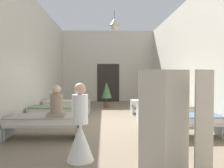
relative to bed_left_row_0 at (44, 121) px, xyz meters
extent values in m
cube|color=#7A6B56|center=(1.84, 1.90, -0.49)|extent=(6.39, 14.10, 0.10)
cube|color=beige|center=(1.84, 8.75, 1.82)|extent=(6.19, 0.20, 4.52)
cube|color=beige|center=(-1.15, 1.90, 1.82)|extent=(0.20, 13.50, 4.52)
cube|color=beige|center=(4.84, 1.90, 1.82)|extent=(0.20, 13.50, 4.52)
cube|color=#2D2823|center=(1.84, 8.63, 0.76)|extent=(1.40, 0.06, 2.40)
cylinder|color=brown|center=(2.03, 4.26, 3.91)|extent=(0.02, 0.02, 0.34)
cone|color=beige|center=(2.03, 4.26, 3.58)|extent=(0.44, 0.44, 0.28)
sphere|color=beige|center=(2.03, 4.26, 3.36)|extent=(0.28, 0.28, 0.28)
cylinder|color=#B7BCC1|center=(-0.87, -0.36, -0.27)|extent=(0.03, 0.03, 0.34)
cylinder|color=#B7BCC1|center=(-0.87, 0.36, -0.27)|extent=(0.03, 0.03, 0.34)
cylinder|color=#B7BCC1|center=(0.87, -0.36, -0.27)|extent=(0.03, 0.03, 0.34)
cylinder|color=#B7BCC1|center=(0.87, 0.36, -0.27)|extent=(0.03, 0.03, 0.34)
cube|color=#B7BCC1|center=(0.00, 0.00, -0.06)|extent=(1.90, 0.84, 0.07)
cube|color=#B7BCC1|center=(-0.93, 0.00, -0.15)|extent=(0.04, 0.84, 0.57)
cube|color=#B7BCC1|center=(0.93, 0.00, -0.15)|extent=(0.04, 0.84, 0.57)
cube|color=silver|center=(0.00, 0.00, 0.04)|extent=(1.82, 0.78, 0.14)
cube|color=#9E9E93|center=(0.00, 0.00, 0.12)|extent=(1.86, 0.82, 0.02)
cylinder|color=#B7BCC1|center=(2.82, -0.36, -0.27)|extent=(0.03, 0.03, 0.34)
cylinder|color=#B7BCC1|center=(2.82, 0.36, -0.27)|extent=(0.03, 0.03, 0.34)
cylinder|color=#B7BCC1|center=(4.56, -0.36, -0.27)|extent=(0.03, 0.03, 0.34)
cylinder|color=#B7BCC1|center=(4.56, 0.36, -0.27)|extent=(0.03, 0.03, 0.34)
cube|color=#B7BCC1|center=(3.69, 0.00, -0.06)|extent=(1.90, 0.84, 0.07)
cube|color=#B7BCC1|center=(2.76, 0.00, -0.15)|extent=(0.04, 0.84, 0.57)
cube|color=#B7BCC1|center=(4.62, 0.00, -0.15)|extent=(0.04, 0.84, 0.57)
cube|color=silver|center=(3.69, 0.00, 0.04)|extent=(1.82, 0.78, 0.14)
cube|color=slate|center=(3.69, 0.00, 0.12)|extent=(1.86, 0.82, 0.02)
cylinder|color=#B7BCC1|center=(-0.87, 1.54, -0.27)|extent=(0.03, 0.03, 0.34)
cylinder|color=#B7BCC1|center=(-0.87, 2.26, -0.27)|extent=(0.03, 0.03, 0.34)
cylinder|color=#B7BCC1|center=(0.87, 1.54, -0.27)|extent=(0.03, 0.03, 0.34)
cylinder|color=#B7BCC1|center=(0.87, 2.26, -0.27)|extent=(0.03, 0.03, 0.34)
cube|color=#B7BCC1|center=(0.00, 1.90, -0.06)|extent=(1.90, 0.84, 0.07)
cube|color=#B7BCC1|center=(-0.93, 1.90, -0.15)|extent=(0.04, 0.84, 0.57)
cube|color=#B7BCC1|center=(0.93, 1.90, -0.15)|extent=(0.04, 0.84, 0.57)
cube|color=silver|center=(0.00, 1.90, 0.04)|extent=(1.82, 0.78, 0.14)
cube|color=slate|center=(0.00, 1.90, 0.12)|extent=(1.86, 0.82, 0.02)
cylinder|color=#B7BCC1|center=(2.82, 1.54, -0.27)|extent=(0.03, 0.03, 0.34)
cylinder|color=#B7BCC1|center=(2.82, 2.26, -0.27)|extent=(0.03, 0.03, 0.34)
cylinder|color=#B7BCC1|center=(4.56, 1.54, -0.27)|extent=(0.03, 0.03, 0.34)
cylinder|color=#B7BCC1|center=(4.56, 2.26, -0.27)|extent=(0.03, 0.03, 0.34)
cube|color=#B7BCC1|center=(3.69, 1.90, -0.06)|extent=(1.90, 0.84, 0.07)
cube|color=#B7BCC1|center=(2.76, 1.90, -0.15)|extent=(0.04, 0.84, 0.57)
cube|color=#B7BCC1|center=(4.62, 1.90, -0.15)|extent=(0.04, 0.84, 0.57)
cube|color=silver|center=(3.69, 1.90, 0.04)|extent=(1.82, 0.78, 0.14)
cube|color=slate|center=(3.69, 1.90, 0.12)|extent=(1.86, 0.82, 0.02)
cylinder|color=#B7BCC1|center=(-0.87, 3.44, -0.27)|extent=(0.03, 0.03, 0.34)
cylinder|color=#B7BCC1|center=(-0.87, 4.16, -0.27)|extent=(0.03, 0.03, 0.34)
cylinder|color=#B7BCC1|center=(0.87, 3.44, -0.27)|extent=(0.03, 0.03, 0.34)
cylinder|color=#B7BCC1|center=(0.87, 4.16, -0.27)|extent=(0.03, 0.03, 0.34)
cube|color=#B7BCC1|center=(0.00, 3.80, -0.06)|extent=(1.90, 0.84, 0.07)
cube|color=#B7BCC1|center=(-0.93, 3.80, -0.15)|extent=(0.04, 0.84, 0.57)
cube|color=#B7BCC1|center=(0.93, 3.80, -0.15)|extent=(0.04, 0.84, 0.57)
cube|color=silver|center=(0.00, 3.80, 0.04)|extent=(1.82, 0.78, 0.14)
cube|color=beige|center=(0.00, 3.80, 0.12)|extent=(1.86, 0.82, 0.02)
cylinder|color=#B7BCC1|center=(2.82, 3.44, -0.27)|extent=(0.03, 0.03, 0.34)
cylinder|color=#B7BCC1|center=(2.82, 4.16, -0.27)|extent=(0.03, 0.03, 0.34)
cylinder|color=#B7BCC1|center=(4.56, 3.44, -0.27)|extent=(0.03, 0.03, 0.34)
cylinder|color=#B7BCC1|center=(4.56, 4.16, -0.27)|extent=(0.03, 0.03, 0.34)
cube|color=#B7BCC1|center=(3.69, 3.80, -0.06)|extent=(1.90, 0.84, 0.07)
cube|color=#B7BCC1|center=(2.76, 3.80, -0.15)|extent=(0.04, 0.84, 0.57)
cube|color=#B7BCC1|center=(4.62, 3.80, -0.15)|extent=(0.04, 0.84, 0.57)
cube|color=silver|center=(3.69, 3.80, 0.04)|extent=(1.82, 0.78, 0.14)
cube|color=beige|center=(3.69, 3.80, 0.12)|extent=(1.86, 0.82, 0.02)
cone|color=white|center=(1.11, -1.65, -0.09)|extent=(0.52, 0.52, 0.70)
cylinder|color=white|center=(1.11, -1.65, 0.54)|extent=(0.30, 0.30, 0.55)
sphere|color=beige|center=(1.11, -1.65, 0.92)|extent=(0.22, 0.22, 0.22)
cone|color=white|center=(1.11, -1.65, 1.00)|extent=(0.18, 0.18, 0.10)
cylinder|color=gray|center=(0.35, -0.09, 0.43)|extent=(0.32, 0.32, 0.58)
cube|color=gray|center=(0.35, -0.09, 0.18)|extent=(0.44, 0.44, 0.08)
sphere|color=beige|center=(0.35, -0.09, 0.83)|extent=(0.22, 0.22, 0.22)
cylinder|color=gray|center=(3.34, 3.87, 0.43)|extent=(0.32, 0.32, 0.58)
cube|color=gray|center=(3.34, 3.87, 0.18)|extent=(0.44, 0.44, 0.08)
sphere|color=#A87A5B|center=(3.34, 3.87, 0.83)|extent=(0.22, 0.22, 0.22)
cylinder|color=brown|center=(1.70, 5.78, -0.30)|extent=(0.31, 0.31, 0.29)
cylinder|color=brown|center=(1.70, 5.78, -0.05)|extent=(0.06, 0.06, 0.20)
cone|color=#3D7A42|center=(1.70, 5.78, 0.46)|extent=(0.54, 0.54, 0.82)
cube|color=#BCB29E|center=(2.32, -2.40, 0.41)|extent=(0.42, 0.08, 1.70)
cube|color=#BCB29E|center=(2.74, -2.34, 0.41)|extent=(0.42, 0.10, 1.70)
cube|color=#BCB29E|center=(3.16, -2.40, 0.41)|extent=(0.39, 0.22, 1.70)
camera|label=1|loc=(1.56, -5.94, 1.15)|focal=36.53mm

